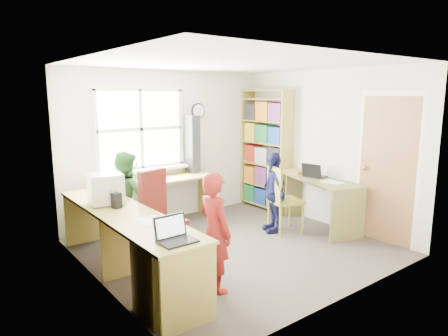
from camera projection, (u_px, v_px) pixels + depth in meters
name	position (u px, v px, depth m)	size (l,w,h in m)	color
room	(232.00, 157.00, 5.20)	(3.64, 3.44, 2.44)	#403933
l_desk	(157.00, 243.00, 4.25)	(2.38, 2.95, 0.75)	#B7A349
right_desk	(323.00, 193.00, 6.08)	(0.97, 1.43, 0.75)	olive
bookshelf	(266.00, 153.00, 7.07)	(0.30, 1.02, 2.10)	#B7A349
swivel_chair	(160.00, 221.00, 4.93)	(0.63, 0.63, 1.10)	black
wooden_chair	(281.00, 197.00, 5.85)	(0.53, 0.53, 0.99)	olive
crt_monitor	(106.00, 189.00, 4.66)	(0.42, 0.38, 0.36)	silver
laptop_left	(174.00, 235.00, 3.50)	(0.32, 0.27, 0.22)	black
laptop_right	(314.00, 174.00, 6.18)	(0.33, 0.37, 0.22)	black
speaker_a	(117.00, 201.00, 4.51)	(0.11, 0.11, 0.18)	black
speaker_b	(98.00, 191.00, 4.99)	(0.10, 0.10, 0.17)	black
cd_tower	(193.00, 144.00, 6.52)	(0.22, 0.20, 0.94)	black
game_box	(296.00, 172.00, 6.49)	(0.32, 0.32, 0.06)	red
paper_a	(150.00, 221.00, 4.06)	(0.27, 0.35, 0.00)	white
paper_b	(333.00, 182.00, 5.85)	(0.22, 0.31, 0.00)	white
potted_plant	(134.00, 171.00, 5.91)	(0.16, 0.13, 0.29)	#307840
person_red	(215.00, 232.00, 4.10)	(0.46, 0.30, 1.25)	maroon
person_green	(127.00, 199.00, 5.31)	(0.63, 0.49, 1.29)	#2E6C2B
person_navy	(274.00, 192.00, 5.89)	(0.70, 0.29, 1.20)	#151944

